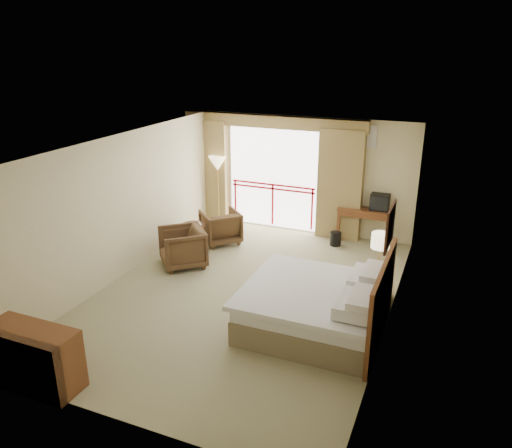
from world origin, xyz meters
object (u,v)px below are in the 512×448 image
at_px(table_lamp, 381,241).
at_px(tv, 380,202).
at_px(nightstand, 376,283).
at_px(bed, 318,307).
at_px(dresser, 33,358).
at_px(side_table, 193,233).
at_px(wastebasket, 335,239).
at_px(desk, 366,215).
at_px(floor_lamp, 218,166).
at_px(armchair_far, 221,242).
at_px(armchair_near, 184,265).

bearing_deg(table_lamp, tv, 99.43).
bearing_deg(nightstand, bed, -120.07).
height_order(bed, dresser, bed).
distance_m(bed, side_table, 3.85).
bearing_deg(tv, wastebasket, -165.20).
xyz_separation_m(table_lamp, desk, (-0.74, 2.68, -0.47)).
height_order(table_lamp, wastebasket, table_lamp).
relative_size(bed, wastebasket, 6.95).
bearing_deg(desk, side_table, -151.99).
xyz_separation_m(bed, side_table, (-3.31, 1.97, 0.03)).
bearing_deg(desk, dresser, -117.82).
distance_m(table_lamp, desk, 2.82).
xyz_separation_m(wastebasket, floor_lamp, (-3.04, 0.31, 1.30)).
xyz_separation_m(desk, floor_lamp, (-3.56, -0.28, 0.85)).
bearing_deg(nightstand, armchair_far, 157.91).
distance_m(armchair_near, side_table, 0.86).
distance_m(desk, side_table, 3.87).
bearing_deg(desk, armchair_near, -142.16).
distance_m(bed, wastebasket, 3.50).
bearing_deg(bed, table_lamp, 63.06).
bearing_deg(bed, wastebasket, 99.34).
xyz_separation_m(table_lamp, dresser, (-3.70, -4.13, -0.66)).
relative_size(bed, armchair_far, 2.63).
bearing_deg(floor_lamp, dresser, -84.79).
bearing_deg(bed, desk, 90.66).
bearing_deg(side_table, table_lamp, -8.73).
distance_m(bed, armchair_far, 4.01).
relative_size(wastebasket, armchair_far, 0.38).
distance_m(bed, nightstand, 1.48).
height_order(nightstand, wastebasket, nightstand).
height_order(nightstand, desk, desk).
bearing_deg(armchair_far, dresser, 44.17).
height_order(bed, armchair_far, bed).
relative_size(bed, dresser, 1.70).
distance_m(tv, armchair_near, 4.47).
bearing_deg(bed, floor_lamp, 133.83).
height_order(wastebasket, floor_lamp, floor_lamp).
bearing_deg(armchair_far, armchair_near, 38.23).
height_order(desk, floor_lamp, floor_lamp).
distance_m(nightstand, side_table, 4.06).
bearing_deg(armchair_far, nightstand, 114.48).
bearing_deg(side_table, armchair_far, 64.64).
distance_m(bed, desk, 4.04).
relative_size(wastebasket, armchair_near, 0.35).
xyz_separation_m(nightstand, armchair_near, (-3.84, -0.08, -0.32)).
xyz_separation_m(armchair_far, dresser, (-0.01, -5.41, 0.42)).
bearing_deg(nightstand, table_lamp, 87.75).
height_order(tv, armchair_near, tv).
distance_m(nightstand, desk, 2.84).
height_order(bed, desk, bed).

